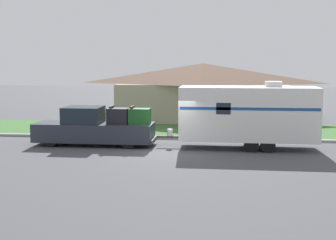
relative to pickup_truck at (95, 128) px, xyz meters
The scene contains 7 objects.
ground_plane 4.43m from the pickup_truck, 19.11° to the right, with size 120.00×120.00×0.00m, color #47474C.
curb_strip 4.79m from the pickup_truck, 29.70° to the left, with size 80.00×0.30×0.14m.
lawn_strip 7.30m from the pickup_truck, 55.65° to the left, with size 80.00×7.00×0.03m.
house_across_street 12.74m from the pickup_truck, 66.22° to the left, with size 13.19×6.82×4.27m.
pickup_truck is the anchor object (origin of this frame).
travel_trailer 8.00m from the pickup_truck, ahead, with size 8.07×2.31×3.43m.
mailbox 9.31m from the pickup_truck, 21.87° to the left, with size 0.48×0.20×1.38m.
Camera 1 is at (2.63, -22.41, 4.42)m, focal length 50.00 mm.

